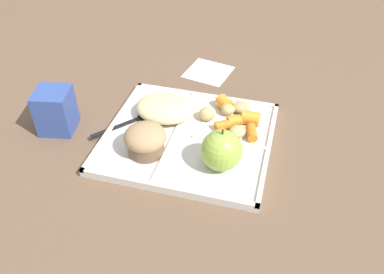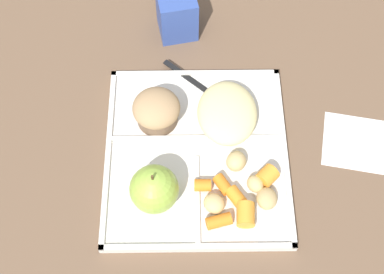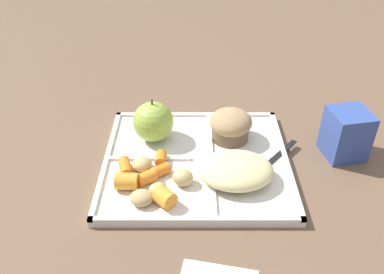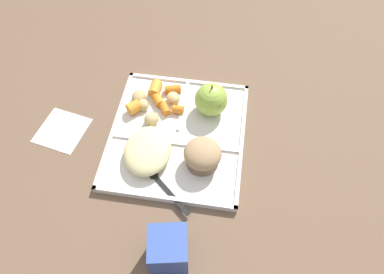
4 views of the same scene
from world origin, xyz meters
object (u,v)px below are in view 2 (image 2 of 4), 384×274
bran_muffin (157,110)px  plastic_fork (203,89)px  lunch_tray (196,155)px  milk_carton (177,14)px  green_apple (154,189)px

bran_muffin → plastic_fork: bearing=-52.3°
lunch_tray → plastic_fork: 0.12m
plastic_fork → milk_carton: bearing=17.8°
green_apple → lunch_tray: bearing=-39.5°
milk_carton → lunch_tray: bearing=175.8°
lunch_tray → milk_carton: size_ratio=3.60×
lunch_tray → plastic_fork: (0.12, -0.01, 0.01)m
lunch_tray → green_apple: size_ratio=3.82×
green_apple → bran_muffin: size_ratio=1.08×
bran_muffin → plastic_fork: (0.06, -0.08, -0.03)m
green_apple → bran_muffin: 0.14m
lunch_tray → plastic_fork: bearing=-6.3°
bran_muffin → lunch_tray: bearing=-134.9°
milk_carton → plastic_fork: bearing=-173.2°
plastic_fork → green_apple: bearing=158.9°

